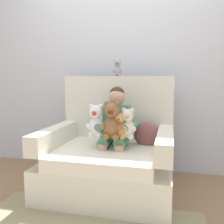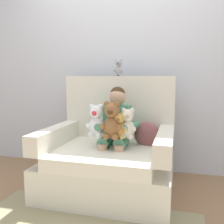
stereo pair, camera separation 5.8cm
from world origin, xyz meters
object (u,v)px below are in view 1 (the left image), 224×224
object	(u,v)px
plush_white	(96,121)
plush_cream	(128,124)
armchair	(110,157)
plush_honey	(119,126)
seated_child	(115,124)
plush_brown	(112,121)
throw_pillow	(147,135)
plush_grey_on_backrest	(117,68)

from	to	relation	value
plush_white	plush_cream	bearing A→B (deg)	16.20
armchair	plush_honey	distance (m)	0.39
seated_child	plush_brown	world-z (taller)	seated_child
plush_brown	plush_white	distance (m)	0.18
seated_child	plush_white	size ratio (longest dim) A/B	2.64
plush_honey	throw_pillow	size ratio (longest dim) A/B	0.95
plush_cream	plush_grey_on_backrest	xyz separation A→B (m)	(-0.20, 0.48, 0.53)
plush_brown	seated_child	bearing A→B (deg)	77.00
armchair	throw_pillow	distance (m)	0.43
plush_white	plush_grey_on_backrest	bearing A→B (deg)	95.29
plush_brown	throw_pillow	xyz separation A→B (m)	(0.29, 0.29, -0.17)
throw_pillow	armchair	bearing A→B (deg)	-159.71
plush_honey	plush_white	size ratio (longest dim) A/B	0.79
plush_brown	plush_grey_on_backrest	world-z (taller)	plush_grey_on_backrest
armchair	plush_white	xyz separation A→B (m)	(-0.11, -0.10, 0.37)
armchair	plush_cream	bearing A→B (deg)	-29.95
plush_honey	plush_grey_on_backrest	bearing A→B (deg)	110.92
armchair	throw_pillow	bearing A→B (deg)	20.29
plush_honey	throw_pillow	xyz separation A→B (m)	(0.22, 0.27, -0.12)
plush_brown	armchair	bearing A→B (deg)	93.14
seated_child	plush_brown	bearing A→B (deg)	-78.09
seated_child	plush_brown	xyz separation A→B (m)	(0.01, -0.19, 0.06)
plush_grey_on_backrest	plush_white	bearing A→B (deg)	-90.54
armchair	throw_pillow	xyz separation A→B (m)	(0.35, 0.13, 0.21)
throw_pillow	plush_brown	bearing A→B (deg)	-134.73
plush_cream	plush_honey	bearing A→B (deg)	-163.87
plush_brown	throw_pillow	size ratio (longest dim) A/B	1.34
plush_honey	plush_brown	world-z (taller)	plush_brown
armchair	plush_grey_on_backrest	world-z (taller)	plush_grey_on_backrest
armchair	plush_grey_on_backrest	distance (m)	0.96
plush_grey_on_backrest	plush_brown	bearing A→B (deg)	-70.87
seated_child	plush_grey_on_backrest	distance (m)	0.66
plush_cream	plush_white	xyz separation A→B (m)	(-0.31, 0.01, 0.01)
plush_honey	plush_brown	xyz separation A→B (m)	(-0.06, -0.02, 0.05)
armchair	plush_grey_on_backrest	bearing A→B (deg)	90.99
armchair	seated_child	size ratio (longest dim) A/B	1.47
seated_child	plush_white	world-z (taller)	seated_child
plush_cream	armchair	bearing A→B (deg)	144.15
plush_white	throw_pillow	bearing A→B (deg)	44.73
seated_child	plush_cream	size ratio (longest dim) A/B	2.89
plush_brown	plush_grey_on_backrest	xyz separation A→B (m)	(-0.06, 0.53, 0.50)
plush_cream	plush_grey_on_backrest	bearing A→B (deg)	106.99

